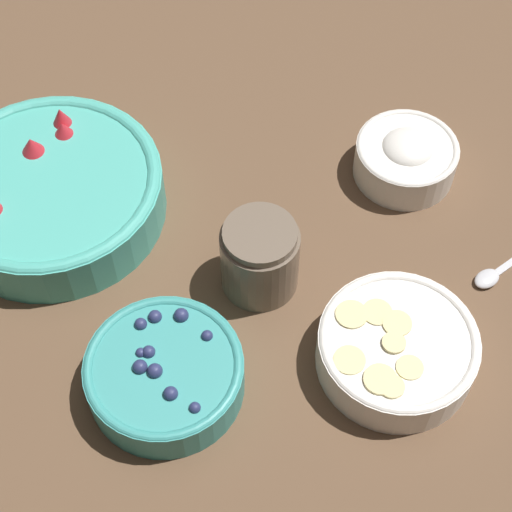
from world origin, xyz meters
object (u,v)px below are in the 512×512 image
at_px(bowl_blueberries, 165,373).
at_px(jar_chocolate, 260,259).
at_px(bowl_cream, 406,156).
at_px(bowl_strawberries, 50,191).
at_px(bowl_bananas, 397,348).

distance_m(bowl_blueberries, jar_chocolate, 0.16).
relative_size(bowl_blueberries, bowl_cream, 1.32).
bearing_deg(bowl_blueberries, bowl_strawberries, 94.54).
bearing_deg(bowl_strawberries, bowl_bananas, -55.58).
relative_size(bowl_strawberries, bowl_cream, 2.13).
height_order(bowl_strawberries, jar_chocolate, jar_chocolate).
bearing_deg(bowl_cream, jar_chocolate, -166.08).
distance_m(bowl_strawberries, bowl_blueberries, 0.27).
bearing_deg(bowl_bananas, bowl_strawberries, 124.42).
relative_size(bowl_bananas, bowl_cream, 1.35).
distance_m(bowl_bananas, jar_chocolate, 0.17).
distance_m(bowl_blueberries, bowl_cream, 0.39).
bearing_deg(bowl_bananas, bowl_cream, 54.41).
relative_size(bowl_blueberries, jar_chocolate, 1.75).
height_order(bowl_bananas, jar_chocolate, jar_chocolate).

